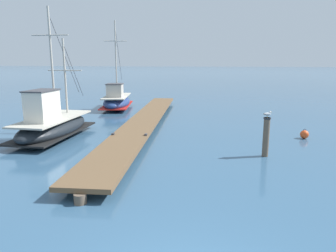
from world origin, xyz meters
name	(u,v)px	position (x,y,z in m)	size (l,w,h in m)	color
floating_dock	(145,120)	(-4.49, 14.05, 0.36)	(3.85, 21.88, 0.53)	brown
fishing_boat_0	(52,124)	(-8.31, 10.07, 0.75)	(2.33, 6.64, 6.58)	black
fishing_boat_1	(117,101)	(-8.60, 20.39, 0.70)	(3.09, 6.22, 7.11)	navy
mooring_piling	(266,136)	(2.13, 8.95, 0.87)	(0.30, 0.30, 1.66)	brown
perched_seagull	(267,114)	(2.13, 8.95, 1.81)	(0.36, 0.24, 0.27)	gold
mooring_buoy	(304,134)	(4.45, 12.54, 0.22)	(0.44, 0.44, 0.51)	#E04C1E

